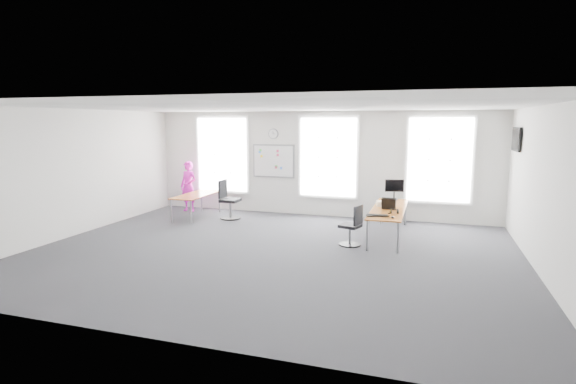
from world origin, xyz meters
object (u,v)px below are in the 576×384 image
(chair_left, at_px, (228,202))
(keyboard, at_px, (377,216))
(person, at_px, (189,186))
(monitor, at_px, (394,188))
(desk_left, at_px, (196,196))
(chair_right, at_px, (352,228))
(headphones, at_px, (394,211))
(desk_right, at_px, (389,210))

(chair_left, xyz_separation_m, keyboard, (4.33, -1.70, 0.22))
(person, relative_size, monitor, 2.86)
(chair_left, bearing_deg, keyboard, -111.15)
(desk_left, bearing_deg, chair_right, -19.08)
(desk_left, distance_m, chair_left, 0.96)
(keyboard, xyz_separation_m, headphones, (0.32, 0.40, 0.04))
(chair_right, relative_size, monitor, 1.70)
(chair_right, distance_m, headphones, 1.01)
(desk_right, xyz_separation_m, chair_left, (-4.48, 0.69, -0.17))
(desk_right, xyz_separation_m, person, (-6.07, 1.30, 0.12))
(monitor, bearing_deg, desk_left, 173.44)
(desk_right, distance_m, desk_left, 5.46)
(headphones, bearing_deg, keyboard, -146.01)
(chair_right, xyz_separation_m, monitor, (0.71, 2.23, 0.61))
(chair_left, bearing_deg, monitor, -83.33)
(desk_right, height_order, person, person)
(desk_right, height_order, keyboard, keyboard)
(chair_left, xyz_separation_m, monitor, (4.50, 0.50, 0.53))
(desk_right, bearing_deg, keyboard, -98.86)
(desk_left, relative_size, chair_left, 1.67)
(person, bearing_deg, headphones, -6.37)
(desk_left, distance_m, headphones, 5.72)
(chair_right, distance_m, monitor, 2.42)
(person, distance_m, keyboard, 6.34)
(person, relative_size, keyboard, 3.26)
(desk_right, relative_size, person, 1.85)
(desk_right, relative_size, keyboard, 6.02)
(desk_right, relative_size, chair_left, 2.60)
(desk_right, bearing_deg, monitor, 88.98)
(desk_left, height_order, chair_left, chair_left)
(keyboard, distance_m, monitor, 2.23)
(desk_right, xyz_separation_m, headphones, (0.16, -0.60, 0.10))
(desk_left, xyz_separation_m, chair_right, (4.74, -1.64, -0.21))
(keyboard, relative_size, monitor, 0.88)
(chair_right, relative_size, headphones, 4.71)
(chair_right, height_order, chair_left, chair_left)
(desk_right, distance_m, chair_left, 4.54)
(headphones, bearing_deg, chair_left, 146.92)
(chair_left, relative_size, headphones, 5.65)
(person, height_order, headphones, person)
(desk_right, xyz_separation_m, desk_left, (-5.43, 0.61, -0.04))
(chair_right, height_order, monitor, monitor)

